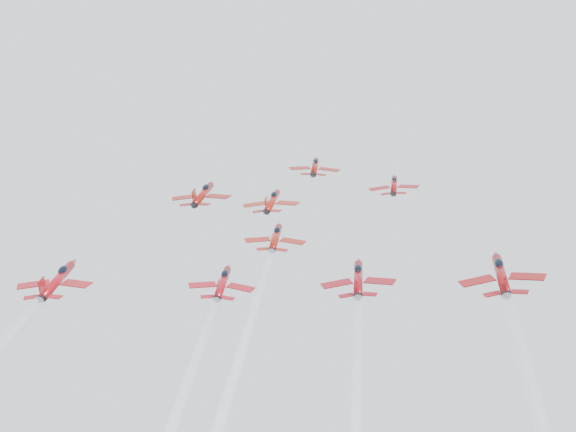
# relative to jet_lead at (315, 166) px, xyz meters

# --- Properties ---
(jet_lead) EXTENTS (9.54, 12.02, 8.31)m
(jet_lead) POSITION_rel_jet_lead_xyz_m (0.00, 0.00, 0.00)
(jet_lead) COLOR maroon
(jet_row2_left) EXTENTS (10.53, 13.26, 9.17)m
(jet_row2_left) POSITION_rel_jet_lead_xyz_m (-18.02, -12.01, -7.87)
(jet_row2_left) COLOR maroon
(jet_row2_center) EXTENTS (9.45, 11.90, 8.23)m
(jet_row2_center) POSITION_rel_jet_lead_xyz_m (-5.16, -16.53, -10.84)
(jet_row2_center) COLOR #AA1C10
(jet_row2_right) EXTENTS (8.48, 10.68, 7.39)m
(jet_row2_right) POSITION_rel_jet_lead_xyz_m (14.58, -11.48, -7.54)
(jet_row2_right) COLOR maroon
(jet_center) EXTENTS (8.85, 81.10, 53.75)m
(jet_center) POSITION_rel_jet_lead_xyz_m (-2.16, -66.64, -43.79)
(jet_center) COLOR #A41B0F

